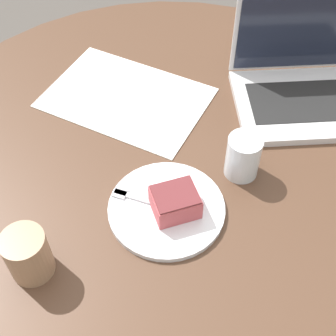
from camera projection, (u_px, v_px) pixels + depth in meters
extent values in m
plane|color=#4C4742|center=(169.00, 296.00, 1.60)|extent=(12.00, 12.00, 0.00)
cylinder|color=#4C3323|center=(169.00, 295.00, 1.59)|extent=(0.53, 0.53, 0.02)
cylinder|color=#4C3323|center=(169.00, 241.00, 1.32)|extent=(0.11, 0.11, 0.69)
cylinder|color=#4C3323|center=(169.00, 157.00, 1.04)|extent=(1.24, 1.24, 0.03)
cube|color=white|center=(126.00, 98.00, 1.15)|extent=(0.46, 0.41, 0.00)
cylinder|color=silver|center=(166.00, 209.00, 0.93)|extent=(0.23, 0.23, 0.01)
cube|color=#B74C51|center=(175.00, 202.00, 0.90)|extent=(0.10, 0.11, 0.05)
cube|color=maroon|center=(175.00, 195.00, 0.88)|extent=(0.09, 0.10, 0.00)
cube|color=silver|center=(154.00, 203.00, 0.93)|extent=(0.15, 0.10, 0.00)
cube|color=silver|center=(120.00, 193.00, 0.94)|extent=(0.04, 0.04, 0.00)
cylinder|color=#997556|center=(28.00, 255.00, 0.81)|extent=(0.08, 0.08, 0.10)
cylinder|color=silver|center=(243.00, 156.00, 0.96)|extent=(0.07, 0.07, 0.10)
cube|color=silver|center=(309.00, 104.00, 1.12)|extent=(0.40, 0.43, 0.02)
cube|color=black|center=(310.00, 101.00, 1.11)|extent=(0.27, 0.32, 0.00)
cube|color=silver|center=(306.00, 30.00, 1.11)|extent=(0.19, 0.30, 0.22)
cube|color=black|center=(306.00, 31.00, 1.11)|extent=(0.18, 0.28, 0.20)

